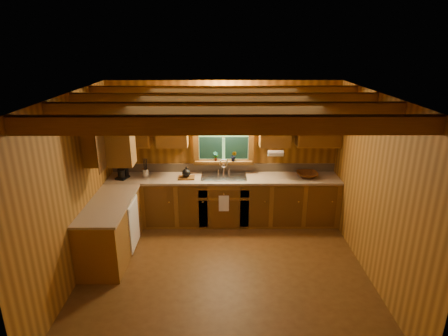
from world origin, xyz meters
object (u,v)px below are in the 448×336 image
(coffee_maker, at_px, (122,170))
(cutting_board, at_px, (187,178))
(sink, at_px, (224,179))
(wicker_basket, at_px, (307,175))

(coffee_maker, relative_size, cutting_board, 1.09)
(sink, relative_size, wicker_basket, 2.13)
(wicker_basket, bearing_deg, cutting_board, -178.72)
(coffee_maker, height_order, cutting_board, coffee_maker)
(coffee_maker, height_order, wicker_basket, coffee_maker)
(cutting_board, relative_size, wicker_basket, 0.76)
(sink, bearing_deg, cutting_board, -173.94)
(sink, height_order, coffee_maker, coffee_maker)
(coffee_maker, distance_m, cutting_board, 1.17)
(cutting_board, height_order, wicker_basket, wicker_basket)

